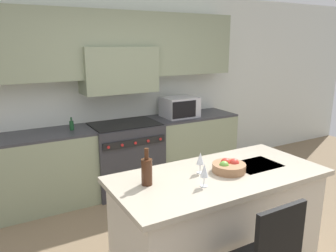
# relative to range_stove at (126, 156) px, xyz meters

# --- Properties ---
(back_cabinetry) EXTENTS (10.00, 0.46, 2.70)m
(back_cabinetry) POSITION_rel_range_stove_xyz_m (0.00, 0.27, 1.12)
(back_cabinetry) COLOR silver
(back_cabinetry) RESTS_ON ground_plane
(back_counter) EXTENTS (3.50, 0.62, 0.94)m
(back_counter) POSITION_rel_range_stove_xyz_m (0.00, 0.02, -0.00)
(back_counter) COLOR gray
(back_counter) RESTS_ON ground_plane
(range_stove) EXTENTS (0.92, 0.70, 0.94)m
(range_stove) POSITION_rel_range_stove_xyz_m (0.00, 0.00, 0.00)
(range_stove) COLOR #2D2D33
(range_stove) RESTS_ON ground_plane
(microwave) EXTENTS (0.49, 0.41, 0.29)m
(microwave) POSITION_rel_range_stove_xyz_m (0.88, 0.02, 0.61)
(microwave) COLOR #B7B7BC
(microwave) RESTS_ON back_counter
(kitchen_island) EXTENTS (1.89, 0.89, 0.90)m
(kitchen_island) POSITION_rel_range_stove_xyz_m (0.10, -1.93, -0.02)
(kitchen_island) COLOR beige
(kitchen_island) RESTS_ON ground_plane
(wine_bottle) EXTENTS (0.09, 0.09, 0.30)m
(wine_bottle) POSITION_rel_range_stove_xyz_m (-0.55, -1.83, 0.54)
(wine_bottle) COLOR #422314
(wine_bottle) RESTS_ON kitchen_island
(wine_glass_near) EXTENTS (0.07, 0.07, 0.19)m
(wine_glass_near) POSITION_rel_range_stove_xyz_m (-0.17, -2.08, 0.55)
(wine_glass_near) COLOR white
(wine_glass_near) RESTS_ON kitchen_island
(wine_glass_far) EXTENTS (0.07, 0.07, 0.19)m
(wine_glass_far) POSITION_rel_range_stove_xyz_m (-0.04, -1.84, 0.55)
(wine_glass_far) COLOR white
(wine_glass_far) RESTS_ON kitchen_island
(fruit_bowl) EXTENTS (0.29, 0.29, 0.11)m
(fruit_bowl) POSITION_rel_range_stove_xyz_m (0.19, -1.94, 0.47)
(fruit_bowl) COLOR #996B47
(fruit_bowl) RESTS_ON kitchen_island
(oil_bottle_on_counter) EXTENTS (0.05, 0.05, 0.16)m
(oil_bottle_on_counter) POSITION_rel_range_stove_xyz_m (-0.70, 0.03, 0.53)
(oil_bottle_on_counter) COLOR #194723
(oil_bottle_on_counter) RESTS_ON back_counter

